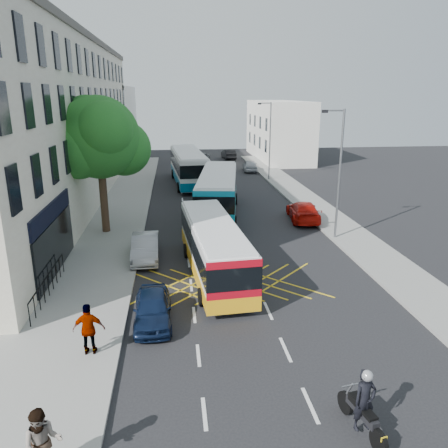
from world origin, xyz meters
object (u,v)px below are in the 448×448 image
object	(u,v)px
distant_car_silver	(250,166)
distant_car_dark	(228,154)
bus_mid	(218,193)
pedestrian_far	(89,329)
lamp_near	(338,168)
street_tree	(99,138)
bus_near	(214,248)
parked_car_silver	(145,247)
red_hatchback	(303,211)
bus_far	(188,167)
motorbike	(364,404)
pedestrian_near	(43,445)
lamp_far	(269,137)
distant_car_grey	(201,159)
parked_car_blue	(153,308)

from	to	relation	value
distant_car_silver	distant_car_dark	size ratio (longest dim) A/B	0.94
bus_mid	pedestrian_far	size ratio (longest dim) A/B	6.26
bus_mid	lamp_near	bearing A→B (deg)	-37.00
street_tree	bus_near	size ratio (longest dim) A/B	0.87
parked_car_silver	red_hatchback	distance (m)	12.92
bus_far	street_tree	bearing A→B (deg)	-114.88
bus_near	motorbike	distance (m)	11.84
bus_far	pedestrian_near	world-z (taller)	bus_far
street_tree	lamp_far	xyz separation A→B (m)	(14.71, 17.03, -1.68)
bus_far	distant_car_dark	size ratio (longest dim) A/B	2.86
parked_car_silver	pedestrian_near	size ratio (longest dim) A/B	2.24
motorbike	red_hatchback	xyz separation A→B (m)	(4.43, 20.69, -0.22)
bus_near	bus_far	xyz separation A→B (m)	(-0.41, 23.94, 0.31)
bus_mid	motorbike	xyz separation A→B (m)	(1.62, -23.09, -0.79)
bus_near	pedestrian_near	world-z (taller)	bus_near
red_hatchback	distant_car_grey	world-z (taller)	distant_car_grey
lamp_far	bus_near	xyz separation A→B (m)	(-8.16, -24.78, -3.14)
parked_car_silver	pedestrian_far	xyz separation A→B (m)	(-1.40, -9.50, 0.41)
lamp_near	distant_car_grey	size ratio (longest dim) A/B	1.57
street_tree	motorbike	distance (m)	22.09
bus_near	bus_far	bearing A→B (deg)	86.53
lamp_far	bus_mid	distance (m)	15.04
bus_mid	motorbike	size ratio (longest dim) A/B	5.37
street_tree	distant_car_grey	size ratio (longest dim) A/B	1.72
lamp_far	red_hatchback	bearing A→B (deg)	-92.57
lamp_far	lamp_near	bearing A→B (deg)	-90.00
lamp_near	distant_car_grey	bearing A→B (deg)	101.43
parked_car_silver	pedestrian_far	bearing A→B (deg)	-99.66
motorbike	lamp_near	bearing A→B (deg)	61.59
lamp_near	motorbike	size ratio (longest dim) A/B	3.60
red_hatchback	distant_car_silver	size ratio (longest dim) A/B	1.21
street_tree	distant_car_silver	size ratio (longest dim) A/B	2.18
distant_car_silver	distant_car_grey	bearing A→B (deg)	-43.00
bus_mid	pedestrian_far	distance (m)	19.61
motorbike	pedestrian_near	world-z (taller)	pedestrian_near
bus_near	distant_car_dark	size ratio (longest dim) A/B	2.37
lamp_near	distant_car_dark	distance (m)	36.69
street_tree	parked_car_blue	world-z (taller)	street_tree
bus_near	red_hatchback	xyz separation A→B (m)	(7.46, 9.26, -0.77)
lamp_far	distant_car_dark	size ratio (longest dim) A/B	1.87
street_tree	parked_car_silver	size ratio (longest dim) A/B	2.08
bus_mid	parked_car_silver	world-z (taller)	bus_mid
street_tree	parked_car_silver	distance (m)	8.11
lamp_far	parked_car_silver	size ratio (longest dim) A/B	1.89
lamp_far	bus_mid	bearing A→B (deg)	-117.22
distant_car_silver	bus_mid	bearing A→B (deg)	78.05
distant_car_silver	pedestrian_near	world-z (taller)	pedestrian_near
lamp_far	distant_car_dark	xyz separation A→B (m)	(-2.23, 16.41, -3.91)
bus_near	distant_car_grey	bearing A→B (deg)	82.92
parked_car_silver	distant_car_grey	xyz separation A→B (m)	(5.33, 34.14, 0.01)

